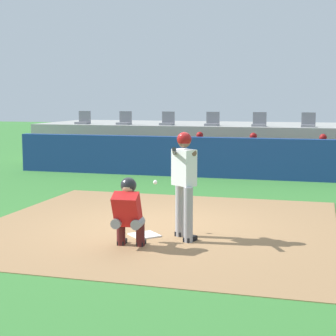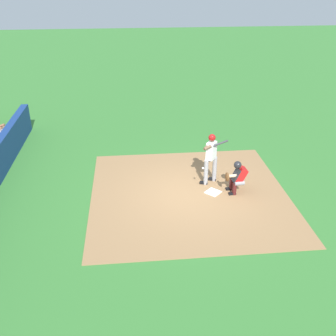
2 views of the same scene
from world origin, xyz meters
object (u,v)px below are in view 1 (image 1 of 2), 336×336
object	(u,v)px
catcher_crouched	(128,210)
stadium_seat_5	(308,123)
dugout_player_1	(253,153)
stadium_seat_3	(212,122)
stadium_seat_0	(83,120)
stadium_seat_2	(167,121)
batter_at_plate	(184,178)
dugout_player_2	(322,155)
dugout_player_0	(199,152)
home_plate	(145,235)
stadium_seat_1	(125,121)
stadium_seat_4	(259,122)

from	to	relation	value
catcher_crouched	stadium_seat_5	world-z (taller)	stadium_seat_5
dugout_player_1	stadium_seat_3	size ratio (longest dim) A/B	2.71
stadium_seat_0	stadium_seat_5	size ratio (longest dim) A/B	1.00
stadium_seat_0	stadium_seat_5	bearing A→B (deg)	0.00
stadium_seat_0	stadium_seat_2	world-z (taller)	same
batter_at_plate	stadium_seat_2	world-z (taller)	stadium_seat_2
dugout_player_1	stadium_seat_5	xyz separation A→B (m)	(1.59, 2.03, 0.86)
dugout_player_2	stadium_seat_5	bearing A→B (deg)	103.36
dugout_player_0	dugout_player_1	size ratio (longest dim) A/B	1.00
batter_at_plate	stadium_seat_3	bearing A→B (deg)	98.40
home_plate	batter_at_plate	distance (m)	1.23
stadium_seat_2	stadium_seat_3	world-z (taller)	same
batter_at_plate	stadium_seat_0	distance (m)	12.04
home_plate	dugout_player_2	size ratio (longest dim) A/B	0.34
home_plate	stadium_seat_3	bearing A→B (deg)	94.56
home_plate	stadium_seat_0	xyz separation A→B (m)	(-5.69, 10.18, 1.51)
dugout_player_2	batter_at_plate	bearing A→B (deg)	-105.27
dugout_player_0	stadium_seat_1	distance (m)	3.91
stadium_seat_1	stadium_seat_3	world-z (taller)	same
catcher_crouched	stadium_seat_1	size ratio (longest dim) A/B	3.08
stadium_seat_5	catcher_crouched	bearing A→B (deg)	-102.69
catcher_crouched	batter_at_plate	bearing A→B (deg)	45.41
home_plate	dugout_player_0	xyz separation A→B (m)	(-0.84, 8.14, 0.65)
stadium_seat_1	stadium_seat_4	xyz separation A→B (m)	(4.88, 0.00, 0.00)
catcher_crouched	stadium_seat_3	world-z (taller)	stadium_seat_3
batter_at_plate	stadium_seat_4	bearing A→B (deg)	89.33
dugout_player_0	stadium_seat_1	size ratio (longest dim) A/B	2.71
dugout_player_2	stadium_seat_4	xyz separation A→B (m)	(-2.11, 2.03, 0.86)
catcher_crouched	dugout_player_2	bearing A→B (deg)	71.68
catcher_crouched	dugout_player_0	world-z (taller)	dugout_player_0
stadium_seat_1	catcher_crouched	bearing A→B (deg)	-69.70
batter_at_plate	stadium_seat_0	size ratio (longest dim) A/B	3.76
stadium_seat_0	stadium_seat_1	xyz separation A→B (m)	(1.62, 0.00, 0.00)
stadium_seat_1	home_plate	bearing A→B (deg)	-68.24
dugout_player_1	stadium_seat_5	world-z (taller)	stadium_seat_5
stadium_seat_1	stadium_seat_4	bearing A→B (deg)	0.00
catcher_crouched	dugout_player_1	world-z (taller)	dugout_player_1
stadium_seat_2	stadium_seat_3	size ratio (longest dim) A/B	1.00
dugout_player_0	stadium_seat_4	size ratio (longest dim) A/B	2.71
batter_at_plate	dugout_player_0	distance (m)	8.31
home_plate	dugout_player_1	distance (m)	8.21
home_plate	stadium_seat_0	world-z (taller)	stadium_seat_0
stadium_seat_5	dugout_player_0	bearing A→B (deg)	-148.18
catcher_crouched	stadium_seat_1	world-z (taller)	stadium_seat_1
stadium_seat_0	stadium_seat_3	bearing A→B (deg)	0.00
dugout_player_2	stadium_seat_4	bearing A→B (deg)	136.02
stadium_seat_0	catcher_crouched	bearing A→B (deg)	-62.58
stadium_seat_0	batter_at_plate	bearing A→B (deg)	-57.97
stadium_seat_0	stadium_seat_3	distance (m)	4.88
catcher_crouched	stadium_seat_3	xyz separation A→B (m)	(-0.79, 10.92, 0.93)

